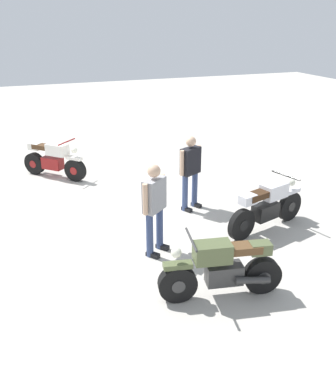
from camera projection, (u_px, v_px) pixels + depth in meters
ground_plane at (100, 208)px, 9.61m from camera, size 40.00×40.00×0.00m
motorcycle_olive_vintage at (222, 269)px, 6.42m from camera, size 0.79×1.95×1.07m
motorcycle_cream_vintage at (54, 160)px, 11.31m from camera, size 1.48×1.50×1.07m
motorcycle_silver_cruiser at (267, 206)px, 8.48m from camera, size 0.83×2.04×1.09m
person_in_gray_shirt at (154, 204)px, 7.46m from camera, size 0.53×0.57×1.71m
person_in_black_shirt at (190, 168)px, 9.26m from camera, size 0.47×0.62×1.69m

